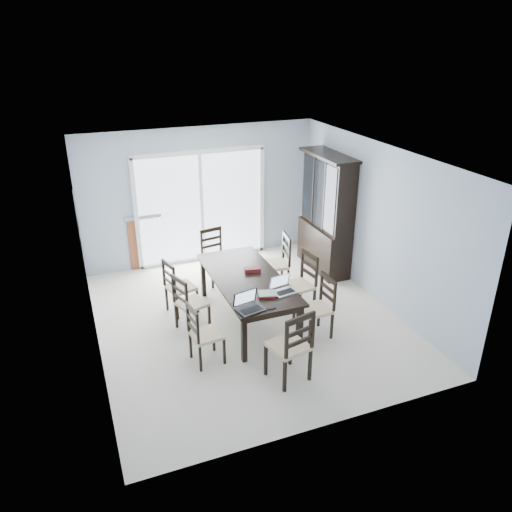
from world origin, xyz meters
The scene contains 24 objects.
floor centered at (0.00, 0.00, 0.00)m, with size 5.00×5.00×0.00m, color beige.
ceiling centered at (0.00, 0.00, 2.60)m, with size 5.00×5.00×0.00m, color white.
back_wall centered at (0.00, 2.50, 1.30)m, with size 4.50×0.02×2.60m, color #9EADBC.
wall_left centered at (-2.25, 0.00, 1.30)m, with size 0.02×5.00×2.60m, color #9EADBC.
wall_right centered at (2.25, 0.00, 1.30)m, with size 0.02×5.00×2.60m, color #9EADBC.
balcony centered at (0.00, 3.50, -0.05)m, with size 4.50×2.00×0.10m, color gray.
railing centered at (0.00, 4.50, 0.55)m, with size 4.50×0.06×1.10m, color #99999E.
dining_table centered at (0.00, 0.00, 0.67)m, with size 1.00×2.20×0.75m.
china_hutch centered at (2.02, 1.25, 1.07)m, with size 0.50×1.38×2.20m.
sliding_door centered at (0.00, 2.48, 1.09)m, with size 2.52×0.05×2.18m.
chair_left_near centered at (-0.97, -0.82, 0.55)m, with size 0.44×0.43×1.03m.
chair_left_mid centered at (-0.95, 0.04, 0.56)m, with size 0.52×0.51×1.06m.
chair_left_far centered at (-0.98, 0.61, 0.56)m, with size 0.50×0.49×1.07m.
chair_right_near centered at (0.87, -0.77, 0.57)m, with size 0.44×0.43×1.08m.
chair_right_mid centered at (0.93, -0.05, 0.60)m, with size 0.50×0.49×1.14m.
chair_right_far centered at (0.89, 0.77, 0.62)m, with size 0.51×0.50×1.17m.
chair_end_near centered at (0.01, -1.64, 0.64)m, with size 0.54×0.55×1.20m.
chair_end_far centered at (-0.06, 1.53, 0.59)m, with size 0.49×0.50×1.12m.
laptop_dark centered at (-0.30, -0.95, 0.81)m, with size 0.40×0.32×0.25m.
laptop_silver centered at (0.33, -0.66, 0.81)m, with size 0.37×0.29×0.23m.
book_stack centered at (0.06, -0.65, 0.77)m, with size 0.31×0.26×0.04m.
cell_phone centered at (-0.02, -1.00, 0.76)m, with size 0.12×0.05×0.01m, color black.
game_box centered at (0.15, 0.15, 0.78)m, with size 0.24×0.12×0.06m, color #501010.
hot_tub centered at (-0.47, 3.39, 0.53)m, with size 2.10×1.89×1.06m.
Camera 1 is at (-2.34, -6.33, 4.17)m, focal length 35.00 mm.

